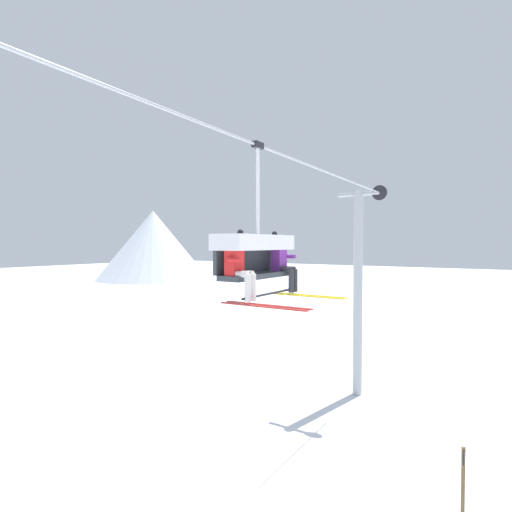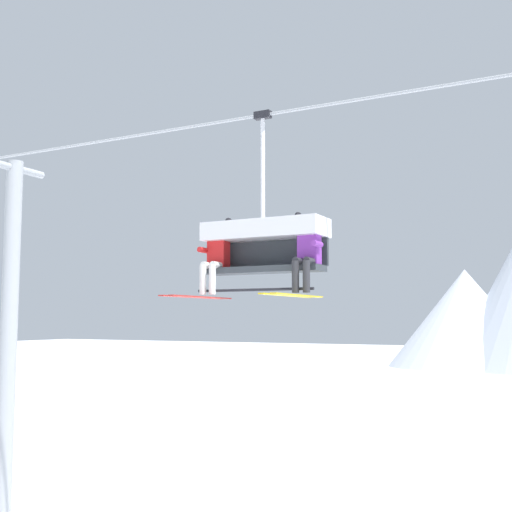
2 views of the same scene
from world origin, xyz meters
name	(u,v)px [view 1 (image 1 of 2)]	position (x,y,z in m)	size (l,w,h in m)	color
mountain_peak_east	(153,245)	(40.00, 45.24, 5.72)	(18.41, 18.41, 11.43)	silver
lift_tower_far	(358,287)	(8.47, -0.02, 4.21)	(0.36, 1.88, 8.09)	#9EA3A8
lift_cable	(283,155)	(0.94, -0.80, 7.81)	(17.07, 0.05, 0.05)	#9EA3A8
chairlift_chair	(255,249)	(-0.06, -0.73, 5.79)	(2.04, 0.74, 2.95)	#33383D
skier_red	(240,266)	(-0.87, -0.94, 5.50)	(0.48, 1.70, 1.34)	red
skier_purple	(284,262)	(0.74, -0.94, 5.50)	(0.48, 1.70, 1.34)	purple
trail_sign	(463,480)	(2.66, -4.22, 0.90)	(0.36, 0.08, 1.60)	brown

